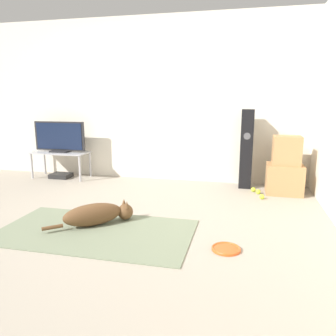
{
  "coord_description": "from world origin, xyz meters",
  "views": [
    {
      "loc": [
        1.6,
        -3.03,
        1.31
      ],
      "look_at": [
        0.68,
        0.88,
        0.45
      ],
      "focal_mm": 35.0,
      "sensor_mm": 36.0,
      "label": 1
    }
  ],
  "objects_px": {
    "tennis_ball_by_boxes": "(253,190)",
    "cardboard_box_lower": "(284,179)",
    "tv_stand": "(61,155)",
    "tv": "(60,137)",
    "game_console": "(61,176)",
    "tennis_ball_loose_on_carpet": "(258,192)",
    "tennis_ball_near_speaker": "(262,197)",
    "frisbee": "(226,249)",
    "floor_speaker": "(246,149)",
    "dog": "(98,214)",
    "cardboard_box_upper": "(287,150)"
  },
  "relations": [
    {
      "from": "tennis_ball_by_boxes",
      "to": "cardboard_box_lower",
      "type": "bearing_deg",
      "value": 2.71
    },
    {
      "from": "tv_stand",
      "to": "tv",
      "type": "relative_size",
      "value": 1.05
    },
    {
      "from": "tv",
      "to": "game_console",
      "type": "bearing_deg",
      "value": -116.36
    },
    {
      "from": "tennis_ball_loose_on_carpet",
      "to": "tennis_ball_near_speaker",
      "type": "bearing_deg",
      "value": -80.19
    },
    {
      "from": "frisbee",
      "to": "tv",
      "type": "relative_size",
      "value": 0.29
    },
    {
      "from": "floor_speaker",
      "to": "game_console",
      "type": "xyz_separation_m",
      "value": [
        -3.01,
        -0.08,
        -0.54
      ]
    },
    {
      "from": "dog",
      "to": "floor_speaker",
      "type": "bearing_deg",
      "value": 51.55
    },
    {
      "from": "tennis_ball_near_speaker",
      "to": "game_console",
      "type": "bearing_deg",
      "value": 171.76
    },
    {
      "from": "tv_stand",
      "to": "tv",
      "type": "bearing_deg",
      "value": 90.0
    },
    {
      "from": "cardboard_box_lower",
      "to": "tennis_ball_by_boxes",
      "type": "bearing_deg",
      "value": -177.29
    },
    {
      "from": "tennis_ball_loose_on_carpet",
      "to": "frisbee",
      "type": "bearing_deg",
      "value": -100.26
    },
    {
      "from": "tennis_ball_loose_on_carpet",
      "to": "cardboard_box_lower",
      "type": "bearing_deg",
      "value": 18.97
    },
    {
      "from": "tennis_ball_near_speaker",
      "to": "tennis_ball_by_boxes",
      "type": "bearing_deg",
      "value": 107.3
    },
    {
      "from": "frisbee",
      "to": "cardboard_box_upper",
      "type": "relative_size",
      "value": 0.65
    },
    {
      "from": "dog",
      "to": "cardboard_box_lower",
      "type": "bearing_deg",
      "value": 39.71
    },
    {
      "from": "tv_stand",
      "to": "frisbee",
      "type": "bearing_deg",
      "value": -36.36
    },
    {
      "from": "tv_stand",
      "to": "tv",
      "type": "xyz_separation_m",
      "value": [
        0.0,
        0.0,
        0.3
      ]
    },
    {
      "from": "tennis_ball_by_boxes",
      "to": "frisbee",
      "type": "bearing_deg",
      "value": -97.93
    },
    {
      "from": "game_console",
      "to": "dog",
      "type": "bearing_deg",
      "value": -49.88
    },
    {
      "from": "frisbee",
      "to": "game_console",
      "type": "xyz_separation_m",
      "value": [
        -2.86,
        2.08,
        0.02
      ]
    },
    {
      "from": "floor_speaker",
      "to": "tv",
      "type": "height_order",
      "value": "floor_speaker"
    },
    {
      "from": "tv",
      "to": "tennis_ball_near_speaker",
      "type": "bearing_deg",
      "value": -8.65
    },
    {
      "from": "tennis_ball_by_boxes",
      "to": "tennis_ball_loose_on_carpet",
      "type": "relative_size",
      "value": 1.0
    },
    {
      "from": "cardboard_box_upper",
      "to": "frisbee",
      "type": "bearing_deg",
      "value": -109.28
    },
    {
      "from": "dog",
      "to": "frisbee",
      "type": "distance_m",
      "value": 1.38
    },
    {
      "from": "game_console",
      "to": "cardboard_box_lower",
      "type": "bearing_deg",
      "value": -1.92
    },
    {
      "from": "cardboard_box_upper",
      "to": "tennis_ball_loose_on_carpet",
      "type": "bearing_deg",
      "value": -163.32
    },
    {
      "from": "tv",
      "to": "tennis_ball_loose_on_carpet",
      "type": "bearing_deg",
      "value": -4.66
    },
    {
      "from": "frisbee",
      "to": "tennis_ball_by_boxes",
      "type": "relative_size",
      "value": 3.86
    },
    {
      "from": "floor_speaker",
      "to": "game_console",
      "type": "distance_m",
      "value": 3.06
    },
    {
      "from": "frisbee",
      "to": "cardboard_box_lower",
      "type": "relative_size",
      "value": 0.52
    },
    {
      "from": "floor_speaker",
      "to": "tv",
      "type": "relative_size",
      "value": 1.31
    },
    {
      "from": "tv_stand",
      "to": "tennis_ball_by_boxes",
      "type": "height_order",
      "value": "tv_stand"
    },
    {
      "from": "tv",
      "to": "tennis_ball_near_speaker",
      "type": "relative_size",
      "value": 13.34
    },
    {
      "from": "floor_speaker",
      "to": "tennis_ball_by_boxes",
      "type": "distance_m",
      "value": 0.6
    },
    {
      "from": "floor_speaker",
      "to": "tv_stand",
      "type": "height_order",
      "value": "floor_speaker"
    },
    {
      "from": "frisbee",
      "to": "tennis_ball_loose_on_carpet",
      "type": "relative_size",
      "value": 3.86
    },
    {
      "from": "cardboard_box_upper",
      "to": "game_console",
      "type": "relative_size",
      "value": 1.21
    },
    {
      "from": "game_console",
      "to": "tennis_ball_by_boxes",
      "type": "bearing_deg",
      "value": -2.53
    },
    {
      "from": "floor_speaker",
      "to": "cardboard_box_upper",
      "type": "bearing_deg",
      "value": -21.74
    },
    {
      "from": "dog",
      "to": "tennis_ball_near_speaker",
      "type": "distance_m",
      "value": 2.18
    },
    {
      "from": "tv_stand",
      "to": "tennis_ball_near_speaker",
      "type": "relative_size",
      "value": 14.04
    },
    {
      "from": "frisbee",
      "to": "tennis_ball_loose_on_carpet",
      "type": "bearing_deg",
      "value": 79.74
    },
    {
      "from": "dog",
      "to": "cardboard_box_upper",
      "type": "height_order",
      "value": "cardboard_box_upper"
    },
    {
      "from": "game_console",
      "to": "tv_stand",
      "type": "bearing_deg",
      "value": 60.48
    },
    {
      "from": "cardboard_box_upper",
      "to": "game_console",
      "type": "bearing_deg",
      "value": 177.84
    },
    {
      "from": "tennis_ball_by_boxes",
      "to": "game_console",
      "type": "distance_m",
      "value": 3.14
    },
    {
      "from": "tennis_ball_by_boxes",
      "to": "tennis_ball_loose_on_carpet",
      "type": "distance_m",
      "value": 0.12
    },
    {
      "from": "frisbee",
      "to": "floor_speaker",
      "type": "distance_m",
      "value": 2.24
    },
    {
      "from": "tv_stand",
      "to": "tv",
      "type": "height_order",
      "value": "tv"
    }
  ]
}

